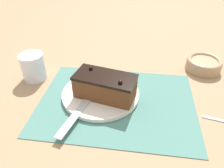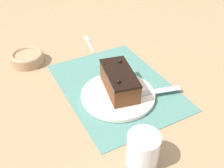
{
  "view_description": "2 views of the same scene",
  "coord_description": "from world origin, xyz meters",
  "px_view_note": "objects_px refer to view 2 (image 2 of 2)",
  "views": [
    {
      "loc": [
        -0.05,
        0.49,
        0.43
      ],
      "look_at": [
        0.02,
        -0.01,
        0.06
      ],
      "focal_mm": 35.0,
      "sensor_mm": 36.0,
      "label": 1
    },
    {
      "loc": [
        0.61,
        -0.34,
        0.55
      ],
      "look_at": [
        0.05,
        -0.04,
        0.06
      ],
      "focal_mm": 42.0,
      "sensor_mm": 36.0,
      "label": 2
    }
  ],
  "objects_px": {
    "drinking_glass": "(143,150)",
    "dessert_fork": "(88,42)",
    "cake_plate": "(118,95)",
    "serving_knife": "(136,94)",
    "chocolate_cake": "(119,81)",
    "small_bowl": "(27,58)"
  },
  "relations": [
    {
      "from": "dessert_fork",
      "to": "drinking_glass",
      "type": "bearing_deg",
      "value": -90.62
    },
    {
      "from": "drinking_glass",
      "to": "dessert_fork",
      "type": "distance_m",
      "value": 0.64
    },
    {
      "from": "serving_knife",
      "to": "drinking_glass",
      "type": "height_order",
      "value": "drinking_glass"
    },
    {
      "from": "serving_knife",
      "to": "small_bowl",
      "type": "xyz_separation_m",
      "value": [
        -0.38,
        -0.25,
        0.0
      ]
    },
    {
      "from": "serving_knife",
      "to": "small_bowl",
      "type": "distance_m",
      "value": 0.45
    },
    {
      "from": "drinking_glass",
      "to": "dessert_fork",
      "type": "relative_size",
      "value": 0.6
    },
    {
      "from": "chocolate_cake",
      "to": "drinking_glass",
      "type": "xyz_separation_m",
      "value": [
        0.26,
        -0.08,
        -0.01
      ]
    },
    {
      "from": "drinking_glass",
      "to": "small_bowl",
      "type": "bearing_deg",
      "value": -166.93
    },
    {
      "from": "small_bowl",
      "to": "drinking_glass",
      "type": "bearing_deg",
      "value": 13.07
    },
    {
      "from": "cake_plate",
      "to": "small_bowl",
      "type": "height_order",
      "value": "small_bowl"
    },
    {
      "from": "small_bowl",
      "to": "dessert_fork",
      "type": "relative_size",
      "value": 0.82
    },
    {
      "from": "dessert_fork",
      "to": "chocolate_cake",
      "type": "bearing_deg",
      "value": -86.85
    },
    {
      "from": "drinking_glass",
      "to": "chocolate_cake",
      "type": "bearing_deg",
      "value": 162.62
    },
    {
      "from": "drinking_glass",
      "to": "dessert_fork",
      "type": "xyz_separation_m",
      "value": [
        -0.62,
        0.13,
        -0.04
      ]
    },
    {
      "from": "serving_knife",
      "to": "chocolate_cake",
      "type": "bearing_deg",
      "value": -131.94
    },
    {
      "from": "cake_plate",
      "to": "serving_knife",
      "type": "xyz_separation_m",
      "value": [
        0.03,
        0.05,
        0.01
      ]
    },
    {
      "from": "drinking_glass",
      "to": "cake_plate",
      "type": "bearing_deg",
      "value": 164.36
    },
    {
      "from": "cake_plate",
      "to": "small_bowl",
      "type": "relative_size",
      "value": 1.92
    },
    {
      "from": "serving_knife",
      "to": "small_bowl",
      "type": "bearing_deg",
      "value": -131.86
    },
    {
      "from": "small_bowl",
      "to": "serving_knife",
      "type": "bearing_deg",
      "value": 33.55
    },
    {
      "from": "small_bowl",
      "to": "dessert_fork",
      "type": "distance_m",
      "value": 0.27
    },
    {
      "from": "cake_plate",
      "to": "chocolate_cake",
      "type": "xyz_separation_m",
      "value": [
        -0.02,
        0.01,
        0.04
      ]
    }
  ]
}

